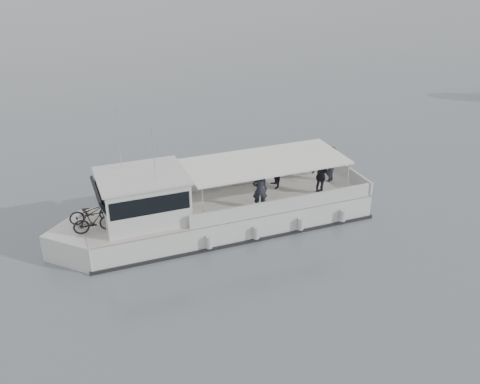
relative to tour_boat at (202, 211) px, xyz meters
name	(u,v)px	position (x,y,z in m)	size (l,w,h in m)	color
ground	(309,219)	(4.87, -0.76, -0.99)	(1400.00, 1400.00, 0.00)	#50595E
tour_boat	(202,211)	(0.00, 0.00, 0.00)	(14.36, 3.71, 6.01)	silver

